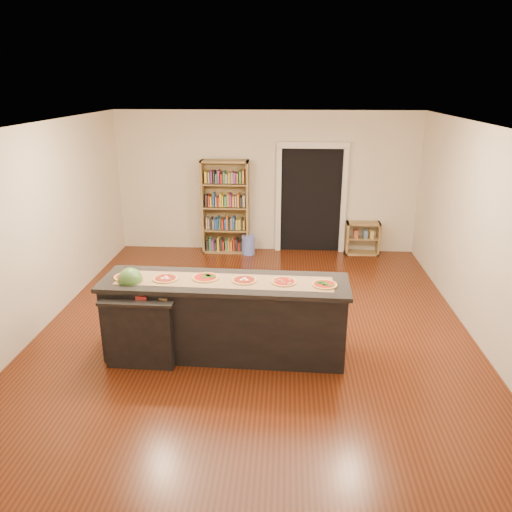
# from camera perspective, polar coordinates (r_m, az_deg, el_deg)

# --- Properties ---
(room) EXTENTS (6.00, 7.00, 2.80)m
(room) POSITION_cam_1_polar(r_m,az_deg,el_deg) (6.69, -0.11, 2.67)
(room) COLOR beige
(room) RESTS_ON ground
(doorway) EXTENTS (1.40, 0.09, 2.21)m
(doorway) POSITION_cam_1_polar(r_m,az_deg,el_deg) (10.09, 6.33, 7.14)
(doorway) COLOR black
(doorway) RESTS_ON room
(kitchen_island) EXTENTS (3.05, 0.83, 1.01)m
(kitchen_island) POSITION_cam_1_polar(r_m,az_deg,el_deg) (6.35, -3.54, -7.00)
(kitchen_island) COLOR black
(kitchen_island) RESTS_ON ground
(side_counter) EXTENTS (0.89, 0.65, 0.89)m
(side_counter) POSITION_cam_1_polar(r_m,az_deg,el_deg) (6.41, -12.66, -7.78)
(side_counter) COLOR black
(side_counter) RESTS_ON ground
(bookshelf) EXTENTS (0.94, 0.33, 1.87)m
(bookshelf) POSITION_cam_1_polar(r_m,az_deg,el_deg) (10.04, -3.52, 5.59)
(bookshelf) COLOR olive
(bookshelf) RESTS_ON ground
(low_shelf) EXTENTS (0.66, 0.28, 0.66)m
(low_shelf) POSITION_cam_1_polar(r_m,az_deg,el_deg) (10.27, 12.07, 2.01)
(low_shelf) COLOR olive
(low_shelf) RESTS_ON ground
(waste_bin) EXTENTS (0.26, 0.26, 0.38)m
(waste_bin) POSITION_cam_1_polar(r_m,az_deg,el_deg) (10.07, -0.89, 1.27)
(waste_bin) COLOR #667BE3
(waste_bin) RESTS_ON ground
(kraft_paper) EXTENTS (2.66, 0.55, 0.00)m
(kraft_paper) POSITION_cam_1_polar(r_m,az_deg,el_deg) (6.13, -3.65, -2.85)
(kraft_paper) COLOR #8D6C49
(kraft_paper) RESTS_ON kitchen_island
(watermelon) EXTENTS (0.30, 0.30, 0.30)m
(watermelon) POSITION_cam_1_polar(r_m,az_deg,el_deg) (6.28, -14.16, -2.64)
(watermelon) COLOR #144214
(watermelon) RESTS_ON side_counter
(cutting_board) EXTENTS (0.36, 0.30, 0.02)m
(cutting_board) POSITION_cam_1_polar(r_m,az_deg,el_deg) (6.11, -10.96, -4.40)
(cutting_board) COLOR tan
(cutting_board) RESTS_ON side_counter
(package_red) EXTENTS (0.13, 0.10, 0.05)m
(package_red) POSITION_cam_1_polar(r_m,az_deg,el_deg) (6.07, -12.93, -4.59)
(package_red) COLOR maroon
(package_red) RESTS_ON side_counter
(package_teal) EXTENTS (0.17, 0.17, 0.06)m
(package_teal) POSITION_cam_1_polar(r_m,az_deg,el_deg) (6.20, -9.93, -3.77)
(package_teal) COLOR #195966
(package_teal) RESTS_ON side_counter
(pizza_a) EXTENTS (0.33, 0.33, 0.02)m
(pizza_a) POSITION_cam_1_polar(r_m,az_deg,el_deg) (6.41, -14.50, -2.31)
(pizza_a) COLOR tan
(pizza_a) RESTS_ON kitchen_island
(pizza_b) EXTENTS (0.33, 0.33, 0.02)m
(pizza_b) POSITION_cam_1_polar(r_m,az_deg,el_deg) (6.26, -10.32, -2.54)
(pizza_b) COLOR tan
(pizza_b) RESTS_ON kitchen_island
(pizza_c) EXTENTS (0.34, 0.34, 0.02)m
(pizza_c) POSITION_cam_1_polar(r_m,az_deg,el_deg) (6.22, -5.80, -2.46)
(pizza_c) COLOR tan
(pizza_c) RESTS_ON kitchen_island
(pizza_d) EXTENTS (0.32, 0.32, 0.02)m
(pizza_d) POSITION_cam_1_polar(r_m,az_deg,el_deg) (6.11, -1.36, -2.76)
(pizza_d) COLOR tan
(pizza_d) RESTS_ON kitchen_island
(pizza_e) EXTENTS (0.32, 0.32, 0.02)m
(pizza_e) POSITION_cam_1_polar(r_m,az_deg,el_deg) (6.07, 3.21, -2.96)
(pizza_e) COLOR tan
(pizza_e) RESTS_ON kitchen_island
(pizza_f) EXTENTS (0.32, 0.32, 0.02)m
(pizza_f) POSITION_cam_1_polar(r_m,az_deg,el_deg) (6.03, 7.84, -3.24)
(pizza_f) COLOR tan
(pizza_f) RESTS_ON kitchen_island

